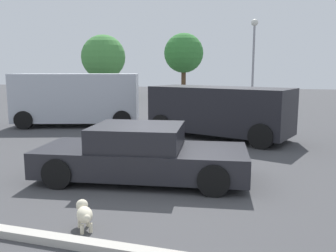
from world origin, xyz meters
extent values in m
plane|color=#424244|center=(0.00, 0.00, 0.00)|extent=(80.00, 80.00, 0.00)
cube|color=#232328|center=(-0.16, 0.13, 0.44)|extent=(4.81, 2.50, 0.56)
cube|color=#232328|center=(-0.26, 0.12, 0.97)|extent=(2.16, 1.96, 0.50)
cube|color=slate|center=(0.65, 0.26, 0.97)|extent=(0.29, 1.56, 0.42)
cube|color=slate|center=(-1.16, -0.02, 0.97)|extent=(0.29, 1.56, 0.42)
cylinder|color=black|center=(1.29, 1.23, 0.32)|extent=(0.67, 0.31, 0.64)
cylinder|color=black|center=(1.55, -0.49, 0.32)|extent=(0.67, 0.31, 0.64)
cylinder|color=black|center=(-1.87, 0.76, 0.32)|extent=(0.67, 0.31, 0.64)
cylinder|color=black|center=(-1.61, -0.96, 0.32)|extent=(0.67, 0.31, 0.64)
ellipsoid|color=beige|center=(-0.09, -2.53, 0.25)|extent=(0.42, 0.44, 0.24)
sphere|color=beige|center=(-0.24, -2.34, 0.31)|extent=(0.19, 0.19, 0.19)
sphere|color=beige|center=(-0.29, -2.29, 0.31)|extent=(0.09, 0.09, 0.09)
cylinder|color=beige|center=(-0.22, -2.48, 0.07)|extent=(0.06, 0.06, 0.15)
cylinder|color=beige|center=(-0.12, -2.40, 0.07)|extent=(0.06, 0.06, 0.15)
cylinder|color=beige|center=(-0.07, -2.66, 0.07)|extent=(0.06, 0.06, 0.15)
cylinder|color=beige|center=(0.03, -2.58, 0.07)|extent=(0.06, 0.06, 0.15)
sphere|color=beige|center=(0.05, -2.71, 0.28)|extent=(0.11, 0.11, 0.11)
cube|color=#B2B7C1|center=(-5.60, 6.58, 1.23)|extent=(5.58, 3.57, 2.03)
cube|color=slate|center=(-3.17, 7.39, 1.68)|extent=(0.59, 1.65, 0.81)
cylinder|color=black|center=(-4.00, 8.12, 0.38)|extent=(0.80, 0.48, 0.76)
cylinder|color=black|center=(-3.39, 6.30, 0.38)|extent=(0.80, 0.48, 0.76)
cylinder|color=black|center=(-7.81, 6.86, 0.38)|extent=(0.80, 0.48, 0.76)
cylinder|color=black|center=(-7.20, 5.03, 0.38)|extent=(0.80, 0.48, 0.76)
cube|color=black|center=(0.75, 5.46, 1.03)|extent=(5.29, 3.29, 1.58)
cube|color=slate|center=(3.07, 4.71, 1.38)|extent=(0.53, 1.52, 0.63)
cylinder|color=black|center=(2.81, 5.72, 0.40)|extent=(0.84, 0.48, 0.80)
cylinder|color=black|center=(2.27, 4.04, 0.40)|extent=(0.84, 0.48, 0.80)
cylinder|color=black|center=(-0.77, 6.87, 0.40)|extent=(0.84, 0.48, 0.80)
cylinder|color=black|center=(-1.31, 5.20, 0.40)|extent=(0.84, 0.48, 0.80)
cube|color=#B7B2A8|center=(0.00, -3.04, 0.06)|extent=(6.49, 0.20, 0.12)
cylinder|color=gray|center=(1.19, 16.90, 2.62)|extent=(0.14, 0.14, 5.24)
sphere|color=silver|center=(1.19, 16.90, 5.37)|extent=(0.44, 0.44, 0.44)
cylinder|color=brown|center=(-5.71, 25.81, 1.28)|extent=(0.43, 0.43, 2.55)
sphere|color=#387F38|center=(-5.71, 25.81, 3.93)|extent=(3.67, 3.67, 3.67)
cylinder|color=brown|center=(-10.67, 19.19, 1.04)|extent=(0.40, 0.40, 2.08)
sphere|color=#478C42|center=(-10.67, 19.19, 3.40)|extent=(3.52, 3.52, 3.52)
camera|label=1|loc=(2.60, -7.09, 2.45)|focal=38.03mm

